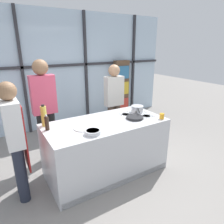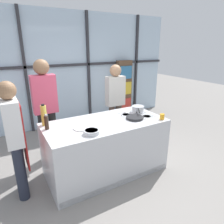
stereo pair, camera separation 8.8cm
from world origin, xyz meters
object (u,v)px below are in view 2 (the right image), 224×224
(chef, at_px, (15,135))
(white_plate, at_px, (82,128))
(spectator_center_left, at_px, (115,99))
(pepper_grinder, at_px, (46,122))
(oil_bottle, at_px, (44,115))
(spectator_far_left, at_px, (45,104))
(juice_glass_near, at_px, (162,117))
(mixing_bowl, at_px, (92,132))
(saucepan, at_px, (138,109))
(frying_pan, at_px, (135,117))

(chef, height_order, white_plate, chef)
(spectator_center_left, xyz_separation_m, pepper_grinder, (-1.55, -0.70, 0.03))
(oil_bottle, bearing_deg, chef, -150.82)
(spectator_far_left, xyz_separation_m, juice_glass_near, (1.54, -1.22, -0.13))
(mixing_bowl, distance_m, juice_glass_near, 1.21)
(saucepan, relative_size, pepper_grinder, 1.60)
(chef, bearing_deg, white_plate, 79.54)
(frying_pan, distance_m, pepper_grinder, 1.36)
(chef, relative_size, mixing_bowl, 7.52)
(saucepan, distance_m, mixing_bowl, 1.17)
(spectator_far_left, distance_m, juice_glass_near, 1.97)
(frying_pan, relative_size, saucepan, 1.12)
(oil_bottle, xyz_separation_m, pepper_grinder, (-0.01, -0.18, -0.05))
(frying_pan, xyz_separation_m, white_plate, (-0.88, 0.06, -0.01))
(spectator_center_left, relative_size, saucepan, 4.55)
(spectator_far_left, bearing_deg, spectator_center_left, -180.00)
(mixing_bowl, xyz_separation_m, pepper_grinder, (-0.48, 0.46, 0.07))
(white_plate, height_order, juice_glass_near, juice_glass_near)
(spectator_center_left, bearing_deg, pepper_grinder, 24.40)
(spectator_far_left, height_order, spectator_center_left, spectator_far_left)
(white_plate, distance_m, juice_glass_near, 1.28)
(spectator_far_left, relative_size, saucepan, 4.96)
(frying_pan, distance_m, saucepan, 0.34)
(spectator_center_left, height_order, white_plate, spectator_center_left)
(chef, distance_m, pepper_grinder, 0.43)
(spectator_center_left, height_order, saucepan, spectator_center_left)
(chef, xyz_separation_m, white_plate, (0.86, -0.16, -0.02))
(white_plate, relative_size, mixing_bowl, 1.22)
(mixing_bowl, bearing_deg, white_plate, 98.52)
(spectator_far_left, distance_m, oil_bottle, 0.54)
(spectator_far_left, xyz_separation_m, white_plate, (0.29, -0.92, -0.17))
(chef, xyz_separation_m, pepper_grinder, (0.42, 0.06, 0.07))
(spectator_center_left, xyz_separation_m, juice_glass_near, (0.14, -1.22, -0.03))
(chef, relative_size, juice_glass_near, 18.23)
(spectator_center_left, bearing_deg, mixing_bowl, 47.38)
(mixing_bowl, distance_m, pepper_grinder, 0.67)
(spectator_far_left, relative_size, spectator_center_left, 1.09)
(oil_bottle, xyz_separation_m, juice_glass_near, (1.67, -0.70, -0.11))
(mixing_bowl, bearing_deg, frying_pan, 12.06)
(juice_glass_near, bearing_deg, white_plate, 166.42)
(spectator_center_left, height_order, oil_bottle, spectator_center_left)
(saucepan, relative_size, white_plate, 1.39)
(white_plate, relative_size, oil_bottle, 0.81)
(spectator_center_left, relative_size, oil_bottle, 5.14)
(spectator_center_left, bearing_deg, spectator_far_left, 0.00)
(saucepan, distance_m, white_plate, 1.14)
(white_plate, relative_size, pepper_grinder, 1.15)
(mixing_bowl, relative_size, juice_glass_near, 2.42)
(frying_pan, xyz_separation_m, mixing_bowl, (-0.85, -0.18, 0.01))
(saucepan, bearing_deg, mixing_bowl, -158.81)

